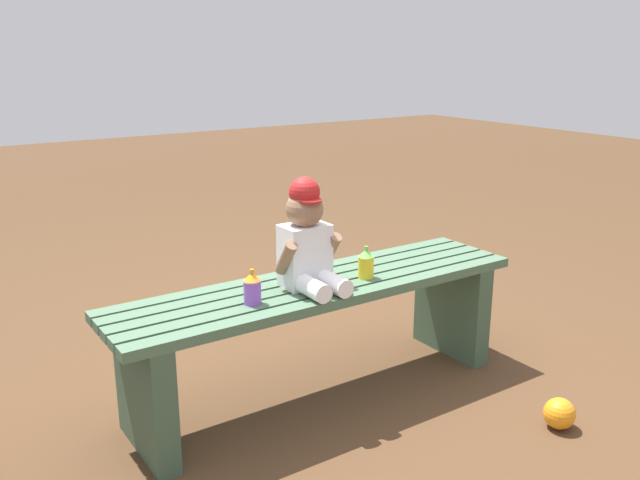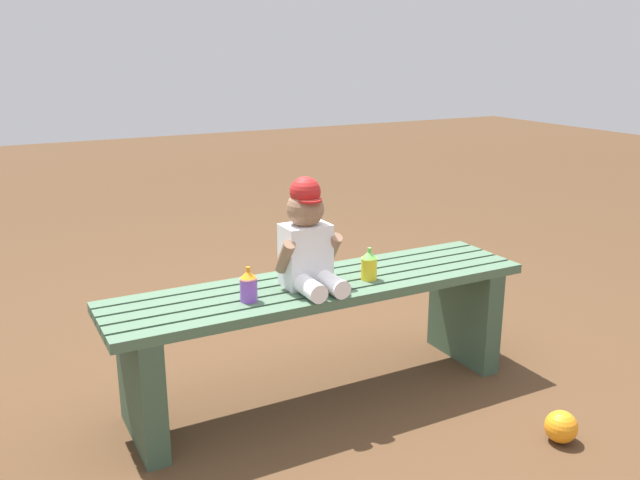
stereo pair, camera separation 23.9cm
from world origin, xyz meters
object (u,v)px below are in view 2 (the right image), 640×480
object	(u,v)px
park_bench	(322,320)
sippy_cup_right	(369,264)
child_figure	(307,240)
toy_ball	(561,427)
sippy_cup_left	(249,285)

from	to	relation	value
park_bench	sippy_cup_right	size ratio (longest dim) A/B	13.08
sippy_cup_right	child_figure	bearing A→B (deg)	169.87
sippy_cup_right	toy_ball	size ratio (longest dim) A/B	1.11
park_bench	sippy_cup_right	world-z (taller)	sippy_cup_right
child_figure	sippy_cup_left	bearing A→B (deg)	-170.27
sippy_cup_right	park_bench	bearing A→B (deg)	161.93
toy_ball	park_bench	bearing A→B (deg)	130.18
child_figure	toy_ball	bearing A→B (deg)	-46.13
park_bench	toy_ball	size ratio (longest dim) A/B	14.46
child_figure	sippy_cup_left	distance (m)	0.28
child_figure	toy_ball	world-z (taller)	child_figure
child_figure	sippy_cup_right	bearing A→B (deg)	-10.13
child_figure	sippy_cup_left	xyz separation A→B (m)	(-0.25, -0.04, -0.12)
child_figure	sippy_cup_right	world-z (taller)	child_figure
child_figure	toy_ball	distance (m)	1.09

